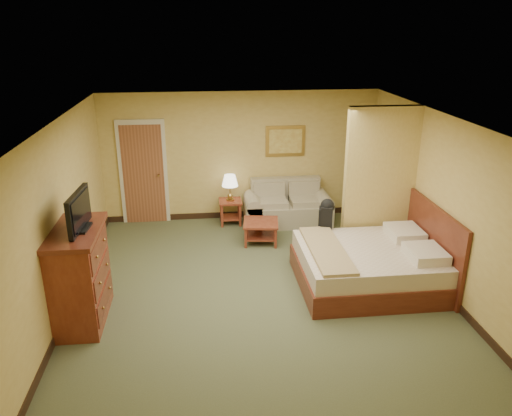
{
  "coord_description": "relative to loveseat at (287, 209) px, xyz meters",
  "views": [
    {
      "loc": [
        -0.81,
        -6.74,
        3.84
      ],
      "look_at": [
        0.03,
        0.6,
        1.08
      ],
      "focal_mm": 35.0,
      "sensor_mm": 36.0,
      "label": 1
    }
  ],
  "objects": [
    {
      "name": "floor",
      "position": [
        -0.9,
        -2.57,
        -0.28
      ],
      "size": [
        6.0,
        6.0,
        0.0
      ],
      "primitive_type": "plane",
      "color": "#4C5335",
      "rests_on": "ground"
    },
    {
      "name": "ceiling",
      "position": [
        -0.9,
        -2.57,
        2.32
      ],
      "size": [
        6.0,
        6.0,
        0.0
      ],
      "primitive_type": "plane",
      "rotation": [
        3.14,
        0.0,
        0.0
      ],
      "color": "white",
      "rests_on": "back_wall"
    },
    {
      "name": "back_wall",
      "position": [
        -0.9,
        0.43,
        1.02
      ],
      "size": [
        5.5,
        0.02,
        2.6
      ],
      "primitive_type": "cube",
      "color": "tan",
      "rests_on": "floor"
    },
    {
      "name": "left_wall",
      "position": [
        -3.65,
        -2.57,
        1.02
      ],
      "size": [
        0.02,
        6.0,
        2.6
      ],
      "primitive_type": "cube",
      "color": "tan",
      "rests_on": "floor"
    },
    {
      "name": "right_wall",
      "position": [
        1.85,
        -2.57,
        1.02
      ],
      "size": [
        0.02,
        6.0,
        2.6
      ],
      "primitive_type": "cube",
      "color": "tan",
      "rests_on": "floor"
    },
    {
      "name": "partition",
      "position": [
        1.25,
        -1.65,
        1.02
      ],
      "size": [
        1.2,
        0.15,
        2.6
      ],
      "primitive_type": "cube",
      "color": "tan",
      "rests_on": "floor"
    },
    {
      "name": "door",
      "position": [
        -2.85,
        0.39,
        0.75
      ],
      "size": [
        0.94,
        0.16,
        2.1
      ],
      "color": "beige",
      "rests_on": "floor"
    },
    {
      "name": "baseboard",
      "position": [
        -0.9,
        0.42,
        -0.22
      ],
      "size": [
        5.5,
        0.02,
        0.12
      ],
      "primitive_type": "cube",
      "color": "black",
      "rests_on": "floor"
    },
    {
      "name": "loveseat",
      "position": [
        0.0,
        0.0,
        0.0
      ],
      "size": [
        1.73,
        0.8,
        0.88
      ],
      "color": "tan",
      "rests_on": "floor"
    },
    {
      "name": "side_table",
      "position": [
        -1.15,
        0.08,
        0.04
      ],
      "size": [
        0.45,
        0.45,
        0.5
      ],
      "color": "maroon",
      "rests_on": "floor"
    },
    {
      "name": "table_lamp",
      "position": [
        -1.15,
        0.08,
        0.61
      ],
      "size": [
        0.32,
        0.32,
        0.53
      ],
      "color": "#A17D3B",
      "rests_on": "side_table"
    },
    {
      "name": "coffee_table",
      "position": [
        -0.65,
        -0.9,
        0.01
      ],
      "size": [
        0.71,
        0.71,
        0.4
      ],
      "rotation": [
        0.0,
        0.0,
        -0.13
      ],
      "color": "maroon",
      "rests_on": "floor"
    },
    {
      "name": "wall_picture",
      "position": [
        0.0,
        0.4,
        1.32
      ],
      "size": [
        0.8,
        0.04,
        0.62
      ],
      "color": "#B78E3F",
      "rests_on": "back_wall"
    },
    {
      "name": "dresser",
      "position": [
        -3.37,
        -3.18,
        0.39
      ],
      "size": [
        0.66,
        1.25,
        1.34
      ],
      "color": "maroon",
      "rests_on": "floor"
    },
    {
      "name": "tv",
      "position": [
        -3.27,
        -3.18,
        1.29
      ],
      "size": [
        0.23,
        0.82,
        0.5
      ],
      "rotation": [
        0.0,
        0.0,
        -0.07
      ],
      "color": "black",
      "rests_on": "dresser"
    },
    {
      "name": "bed",
      "position": [
        0.91,
        -2.67,
        0.05
      ],
      "size": [
        2.24,
        1.9,
        1.23
      ],
      "color": "#541E13",
      "rests_on": "floor"
    },
    {
      "name": "backpack",
      "position": [
        0.36,
        -1.74,
        0.58
      ],
      "size": [
        0.26,
        0.33,
        0.5
      ],
      "rotation": [
        0.0,
        0.0,
        -0.27
      ],
      "color": "black",
      "rests_on": "bed"
    }
  ]
}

